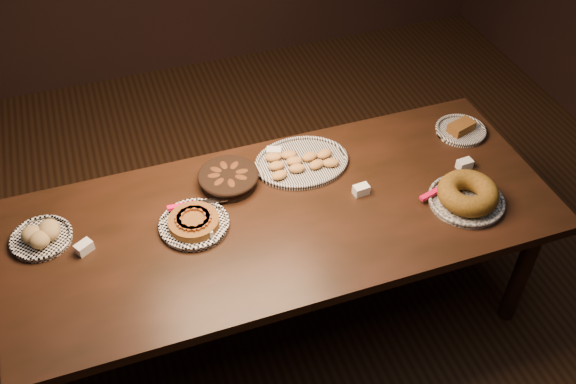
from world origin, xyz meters
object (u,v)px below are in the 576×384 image
object	(u,v)px
buffet_table	(285,224)
madeleine_platter	(301,162)
apple_tart_plate	(194,223)
bundt_cake_plate	(467,195)

from	to	relation	value
buffet_table	madeleine_platter	bearing A→B (deg)	57.46
apple_tart_plate	madeleine_platter	world-z (taller)	apple_tart_plate
buffet_table	apple_tart_plate	distance (m)	0.41
apple_tart_plate	bundt_cake_plate	world-z (taller)	bundt_cake_plate
madeleine_platter	bundt_cake_plate	size ratio (longest dim) A/B	1.20
buffet_table	bundt_cake_plate	size ratio (longest dim) A/B	6.42
buffet_table	apple_tart_plate	world-z (taller)	apple_tart_plate
buffet_table	bundt_cake_plate	world-z (taller)	bundt_cake_plate
madeleine_platter	bundt_cake_plate	distance (m)	0.78
buffet_table	apple_tart_plate	bearing A→B (deg)	172.74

